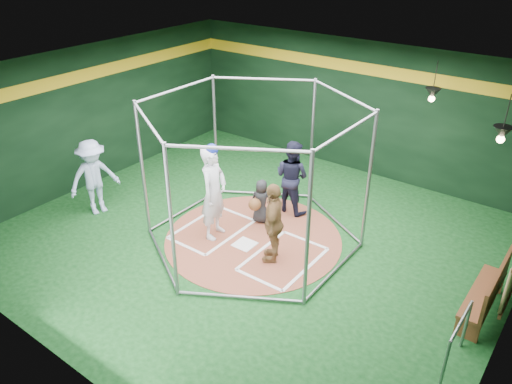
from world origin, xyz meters
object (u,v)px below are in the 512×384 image
Objects in this scene: umpire at (292,177)px; visitor_leopard at (273,222)px; dugout_bench at (489,290)px; batter_figure at (214,192)px.

visitor_leopard is at bearing 116.96° from umpire.
umpire is at bearing 167.75° from dugout_bench.
visitor_leopard is 3.98m from dugout_bench.
umpire is (0.73, 1.88, -0.18)m from batter_figure.
batter_figure is at bearing 73.10° from umpire.
visitor_leopard is 2.01m from umpire.
umpire is 1.01× the size of dugout_bench.
batter_figure reaches higher than visitor_leopard.
visitor_leopard is at bearing 1.24° from batter_figure.
batter_figure is 1.22× the size of umpire.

